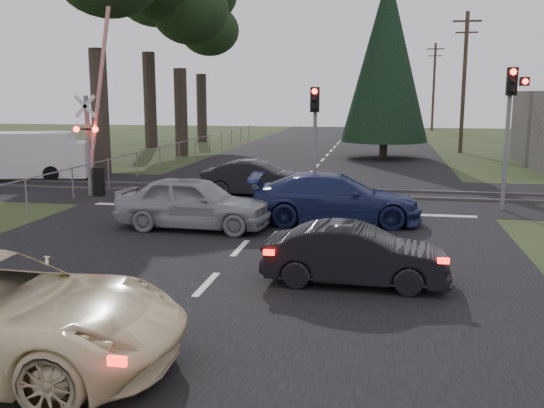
% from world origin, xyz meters
% --- Properties ---
extents(ground, '(120.00, 120.00, 0.00)m').
position_xyz_m(ground, '(0.00, 0.00, 0.00)').
color(ground, '#273618').
rests_on(ground, ground).
extents(road, '(14.00, 100.00, 0.01)m').
position_xyz_m(road, '(0.00, 10.00, 0.01)').
color(road, black).
rests_on(road, ground).
extents(rail_corridor, '(120.00, 8.00, 0.01)m').
position_xyz_m(rail_corridor, '(0.00, 12.00, 0.01)').
color(rail_corridor, black).
rests_on(rail_corridor, ground).
extents(stop_line, '(13.00, 0.35, 0.00)m').
position_xyz_m(stop_line, '(0.00, 8.20, 0.01)').
color(stop_line, silver).
rests_on(stop_line, ground).
extents(rail_near, '(120.00, 0.12, 0.10)m').
position_xyz_m(rail_near, '(0.00, 11.20, 0.05)').
color(rail_near, '#59544C').
rests_on(rail_near, ground).
extents(rail_far, '(120.00, 0.12, 0.10)m').
position_xyz_m(rail_far, '(0.00, 12.80, 0.05)').
color(rail_far, '#59544C').
rests_on(rail_far, ground).
extents(crossing_signal, '(1.62, 0.38, 6.96)m').
position_xyz_m(crossing_signal, '(-7.27, 9.79, 2.06)').
color(crossing_signal, slate).
rests_on(crossing_signal, ground).
extents(traffic_signal_right, '(0.68, 0.48, 4.70)m').
position_xyz_m(traffic_signal_right, '(7.55, 9.47, 3.31)').
color(traffic_signal_right, slate).
rests_on(traffic_signal_right, ground).
extents(traffic_signal_center, '(0.32, 0.48, 4.10)m').
position_xyz_m(traffic_signal_center, '(1.00, 10.68, 2.81)').
color(traffic_signal_center, slate).
rests_on(traffic_signal_center, ground).
extents(utility_pole_mid, '(1.80, 0.26, 9.00)m').
position_xyz_m(utility_pole_mid, '(8.50, 30.00, 4.73)').
color(utility_pole_mid, '#4C3D2D').
rests_on(utility_pole_mid, ground).
extents(utility_pole_far, '(1.80, 0.26, 9.00)m').
position_xyz_m(utility_pole_far, '(8.50, 55.00, 4.73)').
color(utility_pole_far, '#4C3D2D').
rests_on(utility_pole_far, ground).
extents(euc_tree_e, '(6.00, 6.00, 13.20)m').
position_xyz_m(euc_tree_e, '(-11.00, 36.00, 9.51)').
color(euc_tree_e, '#473D33').
rests_on(euc_tree_e, ground).
extents(conifer_tree, '(5.20, 5.20, 11.00)m').
position_xyz_m(conifer_tree, '(3.50, 26.00, 5.99)').
color(conifer_tree, '#473D33').
rests_on(conifer_tree, ground).
extents(fence_left, '(0.10, 36.00, 1.20)m').
position_xyz_m(fence_left, '(-7.80, 22.50, 0.00)').
color(fence_left, slate).
rests_on(fence_left, ground).
extents(dark_hatchback, '(3.79, 1.42, 1.24)m').
position_xyz_m(dark_hatchback, '(3.00, 0.58, 0.62)').
color(dark_hatchback, black).
rests_on(dark_hatchback, ground).
extents(silver_car, '(4.56, 1.99, 1.53)m').
position_xyz_m(silver_car, '(-1.85, 5.00, 0.77)').
color(silver_car, '#93969A').
rests_on(silver_car, ground).
extents(blue_sedan, '(5.31, 2.53, 1.49)m').
position_xyz_m(blue_sedan, '(2.11, 6.53, 0.75)').
color(blue_sedan, navy).
rests_on(blue_sedan, ground).
extents(dark_car_far, '(4.16, 1.54, 1.36)m').
position_xyz_m(dark_car_far, '(-1.20, 10.76, 0.68)').
color(dark_car_far, black).
rests_on(dark_car_far, ground).
extents(white_van, '(5.77, 3.38, 2.13)m').
position_xyz_m(white_van, '(-12.41, 13.61, 1.08)').
color(white_van, white).
rests_on(white_van, ground).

